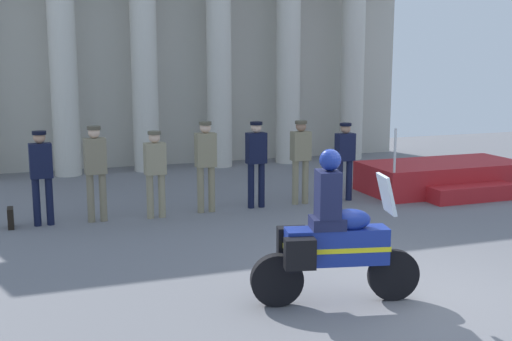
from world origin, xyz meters
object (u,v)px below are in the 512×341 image
at_px(motorcycle_with_rider, 331,240).
at_px(briefcase_on_ground, 11,218).
at_px(reviewing_stand, 444,178).
at_px(officer_in_row_6, 345,155).
at_px(officer_in_row_1, 95,166).
at_px(officer_in_row_2, 155,167).
at_px(officer_in_row_4, 256,157).
at_px(officer_in_row_3, 206,159).
at_px(officer_in_row_5, 301,155).
at_px(officer_in_row_0, 41,170).

relative_size(motorcycle_with_rider, briefcase_on_ground, 5.74).
bearing_deg(motorcycle_with_rider, briefcase_on_ground, 138.93).
distance_m(reviewing_stand, officer_in_row_6, 2.59).
bearing_deg(officer_in_row_1, officer_in_row_2, 171.59).
bearing_deg(officer_in_row_4, officer_in_row_1, -2.49).
distance_m(officer_in_row_6, briefcase_on_ground, 6.55).
bearing_deg(officer_in_row_2, officer_in_row_3, -177.06).
bearing_deg(motorcycle_with_rider, officer_in_row_5, 82.77).
height_order(officer_in_row_1, officer_in_row_4, officer_in_row_1).
xyz_separation_m(reviewing_stand, officer_in_row_6, (-2.51, -0.08, 0.65)).
bearing_deg(briefcase_on_ground, officer_in_row_0, -0.32).
relative_size(reviewing_stand, officer_in_row_3, 2.03).
relative_size(officer_in_row_3, officer_in_row_6, 1.08).
bearing_deg(officer_in_row_1, officer_in_row_6, 176.84).
relative_size(officer_in_row_3, briefcase_on_ground, 4.86).
distance_m(officer_in_row_0, officer_in_row_5, 4.96).
bearing_deg(officer_in_row_5, officer_in_row_0, -3.38).
relative_size(officer_in_row_1, officer_in_row_3, 1.00).
relative_size(officer_in_row_4, motorcycle_with_rider, 0.83).
bearing_deg(motorcycle_with_rider, officer_in_row_2, 115.97).
height_order(officer_in_row_3, officer_in_row_5, officer_in_row_3).
bearing_deg(officer_in_row_5, motorcycle_with_rider, 66.69).
height_order(officer_in_row_2, officer_in_row_5, officer_in_row_5).
bearing_deg(officer_in_row_4, officer_in_row_5, 176.66).
distance_m(officer_in_row_0, officer_in_row_2, 1.99).
xyz_separation_m(officer_in_row_1, officer_in_row_2, (1.06, -0.09, -0.07)).
xyz_separation_m(officer_in_row_5, motorcycle_with_rider, (-1.81, -5.04, -0.21)).
distance_m(officer_in_row_2, briefcase_on_ground, 2.66).
xyz_separation_m(reviewing_stand, officer_in_row_0, (-8.46, -0.07, 0.68)).
relative_size(reviewing_stand, officer_in_row_0, 2.11).
bearing_deg(officer_in_row_0, officer_in_row_1, 173.60).
relative_size(officer_in_row_0, officer_in_row_2, 1.04).
bearing_deg(officer_in_row_5, officer_in_row_4, -3.34).
distance_m(officer_in_row_5, briefcase_on_ground, 5.58).
bearing_deg(officer_in_row_1, officer_in_row_0, -6.40).
bearing_deg(officer_in_row_6, motorcycle_with_rider, 57.33).
xyz_separation_m(officer_in_row_0, briefcase_on_ground, (-0.55, 0.00, -0.81)).
bearing_deg(officer_in_row_1, motorcycle_with_rider, 110.56).
xyz_separation_m(officer_in_row_1, motorcycle_with_rider, (2.23, -4.98, -0.23)).
height_order(officer_in_row_1, briefcase_on_ground, officer_in_row_1).
xyz_separation_m(reviewing_stand, officer_in_row_5, (-3.49, -0.05, 0.69)).
bearing_deg(officer_in_row_4, briefcase_on_ground, -3.46).
height_order(reviewing_stand, officer_in_row_5, officer_in_row_5).
relative_size(officer_in_row_4, officer_in_row_6, 1.05).
height_order(officer_in_row_2, officer_in_row_6, same).
bearing_deg(officer_in_row_2, officer_in_row_5, 179.34).
bearing_deg(officer_in_row_6, reviewing_stand, 178.13).
xyz_separation_m(motorcycle_with_rider, briefcase_on_ground, (-3.71, 5.03, -0.61)).
bearing_deg(reviewing_stand, officer_in_row_5, -179.16).
height_order(officer_in_row_4, motorcycle_with_rider, motorcycle_with_rider).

